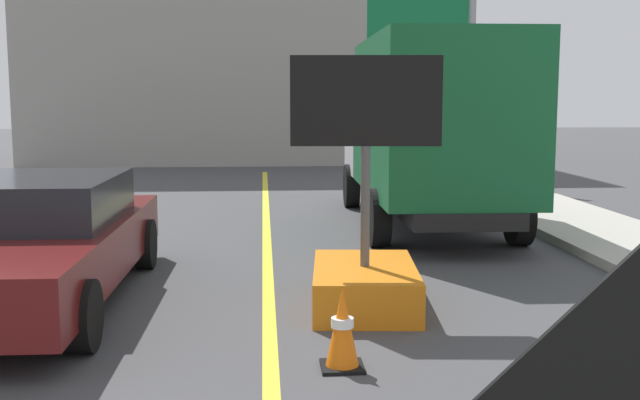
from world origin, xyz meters
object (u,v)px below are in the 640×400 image
object	(u,v)px
arrow_board_trailer	(365,263)
traffic_cone_mid_lane	(342,329)
highway_guide_sign	(441,53)
pickup_car	(33,240)
box_truck	(427,127)

from	to	relation	value
arrow_board_trailer	traffic_cone_mid_lane	distance (m)	1.96
highway_guide_sign	pickup_car	bearing A→B (deg)	-122.63
highway_guide_sign	arrow_board_trailer	bearing A→B (deg)	-106.83
highway_guide_sign	traffic_cone_mid_lane	distance (m)	14.43
traffic_cone_mid_lane	box_truck	bearing A→B (deg)	72.52
box_truck	traffic_cone_mid_lane	bearing A→B (deg)	-107.48
arrow_board_trailer	traffic_cone_mid_lane	xyz separation A→B (m)	(-0.44, -1.90, -0.14)
pickup_car	highway_guide_sign	distance (m)	13.54
highway_guide_sign	traffic_cone_mid_lane	xyz separation A→B (m)	(-3.96, -13.53, -3.08)
arrow_board_trailer	box_truck	bearing A→B (deg)	70.94
arrow_board_trailer	traffic_cone_mid_lane	bearing A→B (deg)	-103.06
box_truck	traffic_cone_mid_lane	distance (m)	7.56
arrow_board_trailer	traffic_cone_mid_lane	size ratio (longest dim) A/B	3.88
arrow_board_trailer	box_truck	xyz separation A→B (m)	(1.79, 5.18, 1.28)
arrow_board_trailer	highway_guide_sign	size ratio (longest dim) A/B	0.54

